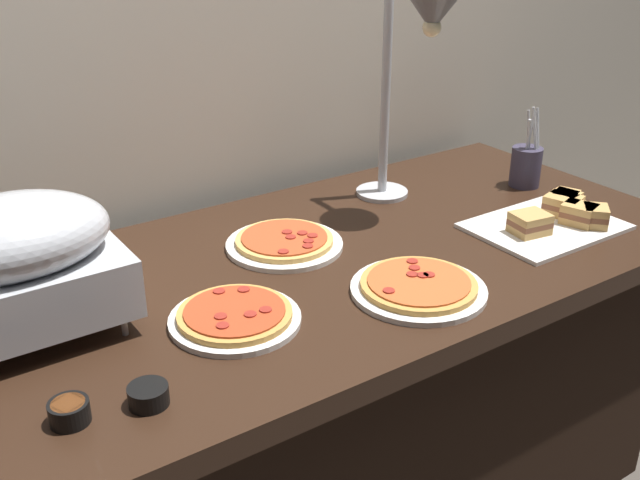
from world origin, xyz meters
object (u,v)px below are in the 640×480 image
at_px(chafing_dish, 15,261).
at_px(sandwich_platter, 556,217).
at_px(pizza_plate_front, 419,287).
at_px(pizza_plate_raised_stand, 235,317).
at_px(sauce_cup_far, 69,411).
at_px(utensil_holder, 526,165).
at_px(sauce_cup_near, 148,395).
at_px(heat_lamp, 422,36).
at_px(pizza_plate_center, 283,243).

distance_m(chafing_dish, sandwich_platter, 1.23).
xyz_separation_m(pizza_plate_front, pizza_plate_raised_stand, (-0.37, 0.11, 0.00)).
relative_size(sandwich_platter, sauce_cup_far, 5.62).
distance_m(chafing_dish, sauce_cup_far, 0.33).
bearing_deg(pizza_plate_raised_stand, utensil_holder, 10.81).
bearing_deg(pizza_plate_raised_stand, sauce_cup_near, -148.31).
height_order(heat_lamp, pizza_plate_center, heat_lamp).
xyz_separation_m(heat_lamp, pizza_plate_front, (-0.28, -0.35, -0.43)).
bearing_deg(pizza_plate_center, sandwich_platter, -23.40).
distance_m(pizza_plate_center, sauce_cup_far, 0.69).
bearing_deg(sauce_cup_far, pizza_plate_front, 0.83).
height_order(sandwich_platter, utensil_holder, utensil_holder).
xyz_separation_m(heat_lamp, sauce_cup_far, (-1.00, -0.36, -0.42)).
bearing_deg(heat_lamp, pizza_plate_front, -129.10).
bearing_deg(pizza_plate_center, sauce_cup_far, -149.98).
bearing_deg(utensil_holder, sandwich_platter, -122.39).
xyz_separation_m(pizza_plate_raised_stand, utensil_holder, (1.02, 0.19, 0.05)).
bearing_deg(sauce_cup_near, chafing_dish, 107.21).
bearing_deg(pizza_plate_front, pizza_plate_center, 109.43).
height_order(heat_lamp, sauce_cup_far, heat_lamp).
distance_m(heat_lamp, sauce_cup_near, 1.05).
height_order(chafing_dish, sauce_cup_near, chafing_dish).
bearing_deg(pizza_plate_raised_stand, pizza_plate_front, -16.28).
relative_size(pizza_plate_center, pizza_plate_raised_stand, 1.07).
xyz_separation_m(chafing_dish, sandwich_platter, (1.21, -0.22, -0.13)).
height_order(pizza_plate_front, sauce_cup_near, sauce_cup_near).
xyz_separation_m(heat_lamp, sandwich_platter, (0.22, -0.28, -0.42)).
relative_size(sauce_cup_far, utensil_holder, 0.28).
relative_size(heat_lamp, pizza_plate_center, 2.08).
height_order(heat_lamp, sandwich_platter, heat_lamp).
distance_m(chafing_dish, pizza_plate_center, 0.60).
relative_size(heat_lamp, utensil_holder, 2.49).
xyz_separation_m(sauce_cup_near, sauce_cup_far, (-0.12, 0.03, 0.00)).
bearing_deg(pizza_plate_center, pizza_plate_front, -70.57).
height_order(pizza_plate_front, sauce_cup_far, sauce_cup_far).
xyz_separation_m(chafing_dish, sauce_cup_far, (-0.02, -0.30, -0.13)).
bearing_deg(sauce_cup_far, chafing_dish, 86.92).
bearing_deg(sauce_cup_near, utensil_holder, 15.14).
relative_size(pizza_plate_center, sandwich_platter, 0.76).
height_order(chafing_dish, utensil_holder, chafing_dish).
distance_m(sandwich_platter, sauce_cup_far, 1.23).
relative_size(chafing_dish, pizza_plate_center, 1.35).
bearing_deg(pizza_plate_front, sauce_cup_near, -176.47).
xyz_separation_m(chafing_dish, heat_lamp, (0.98, 0.05, 0.29)).
bearing_deg(heat_lamp, pizza_plate_raised_stand, -159.86).
distance_m(pizza_plate_front, sandwich_platter, 0.51).
distance_m(pizza_plate_center, sauce_cup_near, 0.61).
height_order(chafing_dish, heat_lamp, heat_lamp).
bearing_deg(sandwich_platter, sauce_cup_far, -176.35).
bearing_deg(pizza_plate_center, chafing_dish, -175.57).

